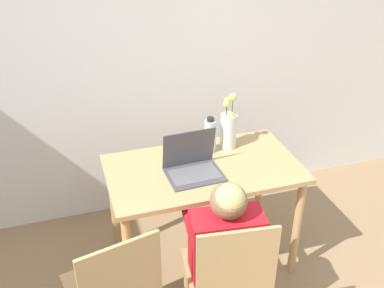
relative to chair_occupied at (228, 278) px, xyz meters
The scene contains 7 objects.
wall_back 1.58m from the chair_occupied, 97.44° to the left, with size 6.40×0.05×2.50m.
dining_table 0.63m from the chair_occupied, 83.58° to the left, with size 1.13×0.63×0.73m.
chair_occupied is the anchor object (origin of this frame).
person_seated 0.21m from the chair_occupied, 83.04° to the left, with size 0.41×0.46×0.98m.
laptop 0.67m from the chair_occupied, 91.00° to the left, with size 0.32×0.25×0.24m.
flower_vase 0.93m from the chair_occupied, 69.68° to the left, with size 0.10×0.10×0.36m.
water_bottle 0.88m from the chair_occupied, 77.89° to the left, with size 0.07×0.07×0.23m.
Camera 1 is at (-0.48, -0.61, 2.15)m, focal length 42.00 mm.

